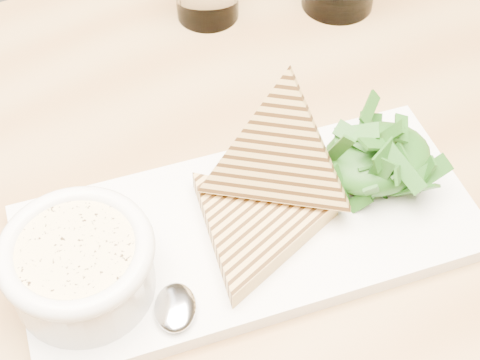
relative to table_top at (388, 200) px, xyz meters
name	(u,v)px	position (x,y,z in m)	size (l,w,h in m)	color
table_top	(388,200)	(0.00, 0.00, 0.00)	(1.23, 0.82, 0.04)	#A7804D
platter	(249,231)	(-0.14, 0.00, 0.03)	(0.37, 0.17, 0.02)	white
soup_bowl	(82,272)	(-0.27, -0.01, 0.06)	(0.11, 0.11, 0.04)	white
soup	(76,252)	(-0.27, -0.01, 0.08)	(0.09, 0.09, 0.01)	#FDE19A
bowl_rim	(75,250)	(-0.27, -0.01, 0.08)	(0.11, 0.11, 0.01)	white
sandwich_flat	(255,227)	(-0.13, -0.01, 0.04)	(0.14, 0.14, 0.02)	tan
sandwich_lean	(279,156)	(-0.10, 0.02, 0.08)	(0.14, 0.14, 0.08)	tan
salad_base	(376,158)	(-0.01, 0.01, 0.05)	(0.10, 0.08, 0.04)	#144612
arugula_pile	(378,151)	(-0.01, 0.01, 0.06)	(0.11, 0.10, 0.05)	#285717
spoon_bowl	(176,307)	(-0.22, -0.06, 0.04)	(0.03, 0.04, 0.01)	silver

